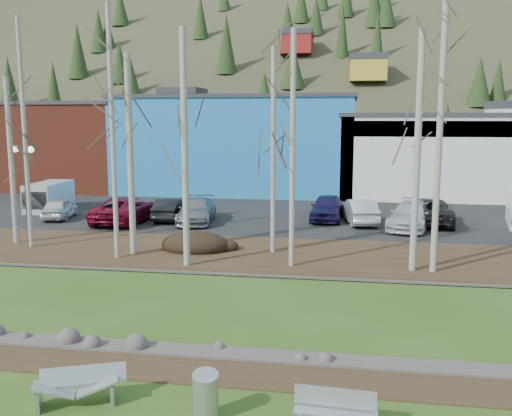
% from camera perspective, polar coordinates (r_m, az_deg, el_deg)
% --- Properties ---
extents(ground, '(200.00, 200.00, 0.00)m').
position_cam_1_polar(ground, '(13.55, -7.88, -19.44)').
color(ground, '#2E5016').
rests_on(ground, ground).
extents(dirt_strip, '(80.00, 1.80, 0.03)m').
position_cam_1_polar(dirt_strip, '(15.35, -5.50, -15.76)').
color(dirt_strip, '#382616').
rests_on(dirt_strip, ground).
extents(near_bank_rocks, '(80.00, 0.80, 0.50)m').
position_cam_1_polar(near_bank_rocks, '(16.24, -4.58, -14.37)').
color(near_bank_rocks, '#47423D').
rests_on(near_bank_rocks, ground).
extents(river, '(80.00, 8.00, 0.90)m').
position_cam_1_polar(river, '(19.98, -1.74, -9.78)').
color(river, black).
rests_on(river, ground).
extents(far_bank_rocks, '(80.00, 0.80, 0.46)m').
position_cam_1_polar(far_bank_rocks, '(23.84, 0.14, -6.64)').
color(far_bank_rocks, '#47423D').
rests_on(far_bank_rocks, ground).
extents(far_bank, '(80.00, 7.00, 0.15)m').
position_cam_1_polar(far_bank, '(26.88, 1.22, -4.67)').
color(far_bank, '#382616').
rests_on(far_bank, ground).
extents(parking_lot, '(80.00, 14.00, 0.14)m').
position_cam_1_polar(parking_lot, '(37.09, 3.48, -0.87)').
color(parking_lot, black).
rests_on(parking_lot, ground).
extents(building_brick, '(16.32, 12.24, 7.80)m').
position_cam_1_polar(building_brick, '(57.49, -19.61, 5.99)').
color(building_brick, maroon).
rests_on(building_brick, ground).
extents(building_blue, '(20.40, 12.24, 8.30)m').
position_cam_1_polar(building_blue, '(51.32, -1.60, 6.48)').
color(building_blue, '#2476B8').
rests_on(building_blue, ground).
extents(building_white, '(18.36, 12.24, 6.80)m').
position_cam_1_polar(building_white, '(51.13, 18.72, 5.17)').
color(building_white, silver).
rests_on(building_white, ground).
extents(hillside, '(160.00, 72.00, 35.00)m').
position_cam_1_polar(hillside, '(96.07, 7.27, 15.58)').
color(hillside, '#33311F').
rests_on(hillside, ground).
extents(bench_intact, '(1.75, 0.63, 0.86)m').
position_cam_1_polar(bench_intact, '(12.63, 7.92, -19.48)').
color(bench_intact, '#AEB1B3').
rests_on(bench_intact, ground).
extents(bench_damaged, '(1.98, 1.26, 0.84)m').
position_cam_1_polar(bench_damaged, '(14.11, -17.34, -16.64)').
color(bench_damaged, '#AEB1B3').
rests_on(bench_damaged, ground).
extents(litter_bin, '(0.70, 0.70, 0.95)m').
position_cam_1_polar(litter_bin, '(12.98, -5.05, -18.38)').
color(litter_bin, '#AEB1B3').
rests_on(litter_bin, ground).
extents(dirt_mound, '(3.28, 2.31, 0.64)m').
position_cam_1_polar(dirt_mound, '(27.61, -6.10, -3.50)').
color(dirt_mound, black).
rests_on(dirt_mound, far_bank).
extents(birch_0, '(0.26, 0.26, 8.26)m').
position_cam_1_polar(birch_0, '(30.98, -23.28, 4.30)').
color(birch_0, '#A8A296').
rests_on(birch_0, far_bank).
extents(birch_1, '(0.21, 0.21, 10.95)m').
position_cam_1_polar(birch_1, '(29.58, -22.12, 6.80)').
color(birch_1, '#A8A296').
rests_on(birch_1, far_bank).
extents(birch_2, '(0.29, 0.29, 9.12)m').
position_cam_1_polar(birch_2, '(26.75, -12.46, 5.12)').
color(birch_2, '#A8A296').
rests_on(birch_2, far_bank).
extents(birch_3, '(0.22, 0.22, 11.15)m').
position_cam_1_polar(birch_3, '(26.08, -14.15, 7.19)').
color(birch_3, '#A8A296').
rests_on(birch_3, far_bank).
extents(birch_4, '(0.28, 0.28, 9.93)m').
position_cam_1_polar(birch_4, '(24.12, -7.14, 5.82)').
color(birch_4, '#A8A296').
rests_on(birch_4, far_bank).
extents(birch_5, '(0.22, 0.22, 9.45)m').
position_cam_1_polar(birch_5, '(26.42, 1.73, 5.63)').
color(birch_5, '#A8A296').
rests_on(birch_5, far_bank).
extents(birch_6, '(0.23, 0.23, 9.88)m').
position_cam_1_polar(birch_6, '(23.90, 3.68, 5.78)').
color(birch_6, '#A8A296').
rests_on(birch_6, far_bank).
extents(birch_7, '(0.26, 0.26, 11.45)m').
position_cam_1_polar(birch_7, '(24.01, 17.89, 7.26)').
color(birch_7, '#A8A296').
rests_on(birch_7, far_bank).
extents(birch_8, '(0.28, 0.28, 9.90)m').
position_cam_1_polar(birch_8, '(24.02, 15.84, 5.50)').
color(birch_8, '#A8A296').
rests_on(birch_8, far_bank).
extents(street_lamp, '(1.68, 0.80, 4.56)m').
position_cam_1_polar(street_lamp, '(38.30, -22.20, 4.30)').
color(street_lamp, '#262628').
rests_on(street_lamp, parking_lot).
extents(car_0, '(2.27, 4.04, 1.30)m').
position_cam_1_polar(car_0, '(37.95, -19.06, -0.03)').
color(car_0, silver).
rests_on(car_0, parking_lot).
extents(car_1, '(1.73, 4.24, 1.37)m').
position_cam_1_polar(car_1, '(35.82, -8.54, -0.09)').
color(car_1, black).
rests_on(car_1, parking_lot).
extents(car_2, '(2.74, 5.72, 1.58)m').
position_cam_1_polar(car_2, '(35.41, -12.94, -0.15)').
color(car_2, maroon).
rests_on(car_2, parking_lot).
extents(car_3, '(2.59, 5.14, 1.43)m').
position_cam_1_polar(car_3, '(34.72, -5.98, -0.27)').
color(car_3, gray).
rests_on(car_3, parking_lot).
extents(car_4, '(2.12, 4.70, 1.57)m').
position_cam_1_polar(car_4, '(35.58, 7.12, 0.05)').
color(car_4, '#21184E').
rests_on(car_4, parking_lot).
extents(car_5, '(2.30, 4.70, 1.48)m').
position_cam_1_polar(car_5, '(34.74, 10.35, -0.32)').
color(car_5, silver).
rests_on(car_5, parking_lot).
extents(car_6, '(3.15, 5.78, 1.54)m').
position_cam_1_polar(car_6, '(35.61, 17.10, -0.30)').
color(car_6, '#27272A').
rests_on(car_6, parking_lot).
extents(car_7, '(3.40, 5.56, 1.51)m').
position_cam_1_polar(car_7, '(33.79, 15.21, -0.74)').
color(car_7, silver).
rests_on(car_7, parking_lot).
extents(van_grey, '(2.08, 4.45, 1.90)m').
position_cam_1_polar(van_grey, '(41.52, -20.08, 1.08)').
color(van_grey, silver).
rests_on(van_grey, parking_lot).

